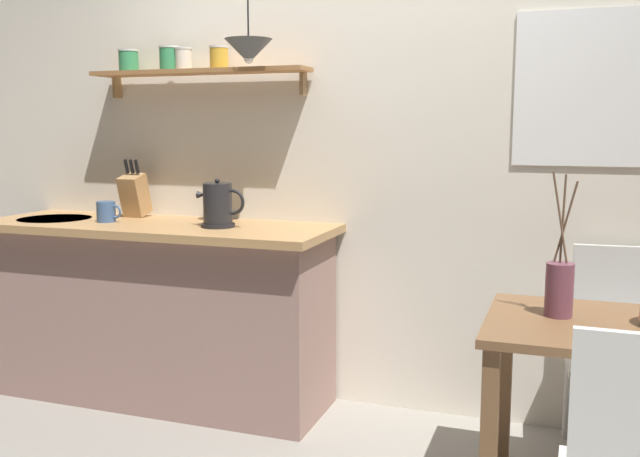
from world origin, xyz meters
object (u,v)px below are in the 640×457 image
object	(u,v)px
dining_chair_far	(617,343)
twig_vase	(559,288)
knife_block	(135,194)
electric_kettle	(218,205)
dining_table	(611,360)
coffee_mug_by_sink	(107,212)
pendant_lamp	(249,51)

from	to	relation	value
dining_chair_far	twig_vase	size ratio (longest dim) A/B	1.70
twig_vase	knife_block	size ratio (longest dim) A/B	1.70
twig_vase	electric_kettle	distance (m)	1.63
dining_table	coffee_mug_by_sink	bearing A→B (deg)	170.45
knife_block	coffee_mug_by_sink	world-z (taller)	knife_block
twig_vase	coffee_mug_by_sink	world-z (taller)	twig_vase
twig_vase	pendant_lamp	world-z (taller)	pendant_lamp
knife_block	coffee_mug_by_sink	bearing A→B (deg)	-96.50
twig_vase	knife_block	xyz separation A→B (m)	(-2.18, 0.57, 0.22)
coffee_mug_by_sink	pendant_lamp	size ratio (longest dim) A/B	0.26
knife_block	pendant_lamp	distance (m)	1.06
dining_table	coffee_mug_by_sink	size ratio (longest dim) A/B	6.25
dining_table	pendant_lamp	distance (m)	2.01
dining_table	coffee_mug_by_sink	world-z (taller)	coffee_mug_by_sink
dining_table	twig_vase	world-z (taller)	twig_vase
dining_chair_far	coffee_mug_by_sink	bearing A→B (deg)	-176.09
dining_chair_far	twig_vase	world-z (taller)	twig_vase
electric_kettle	knife_block	bearing A→B (deg)	162.39
twig_vase	pendant_lamp	size ratio (longest dim) A/B	1.00
coffee_mug_by_sink	pendant_lamp	world-z (taller)	pendant_lamp
coffee_mug_by_sink	dining_chair_far	bearing A→B (deg)	3.91
dining_chair_far	electric_kettle	size ratio (longest dim) A/B	3.57
coffee_mug_by_sink	pendant_lamp	xyz separation A→B (m)	(0.80, 0.02, 0.77)
electric_kettle	knife_block	distance (m)	0.63
dining_chair_far	electric_kettle	xyz separation A→B (m)	(-1.81, -0.14, 0.54)
dining_chair_far	pendant_lamp	size ratio (longest dim) A/B	1.70
dining_table	knife_block	xyz separation A→B (m)	(-2.36, 0.61, 0.46)
twig_vase	coffee_mug_by_sink	xyz separation A→B (m)	(-2.20, 0.35, 0.15)
knife_block	dining_table	bearing A→B (deg)	-14.60
dining_chair_far	knife_block	size ratio (longest dim) A/B	2.88
dining_chair_far	knife_block	world-z (taller)	knife_block
dining_table	pendant_lamp	world-z (taller)	pendant_lamp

